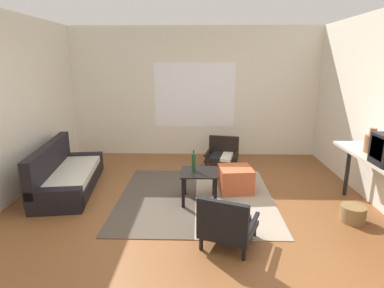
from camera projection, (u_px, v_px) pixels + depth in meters
ground_plane at (190, 219)px, 4.14m from camera, size 7.80×7.80×0.00m
far_wall_with_window at (195, 92)px, 6.75m from camera, size 5.60×0.13×2.70m
area_rug at (196, 197)px, 4.78m from camera, size 2.29×2.36×0.01m
couch at (66, 176)px, 5.05m from camera, size 0.98×1.97×0.75m
coffee_table at (199, 178)px, 4.57m from camera, size 0.53×0.52×0.46m
armchair_by_window at (222, 154)px, 6.22m from camera, size 0.71×0.70×0.55m
armchair_striped_foreground at (227, 225)px, 3.45m from camera, size 0.73×0.74×0.62m
ottoman_orange at (235, 179)px, 4.98m from camera, size 0.55×0.55×0.39m
console_shelf at (384, 166)px, 3.83m from camera, size 0.48×1.89×0.84m
clay_vase at (372, 143)px, 4.11m from camera, size 0.18×0.18×0.32m
glass_bottle at (194, 162)px, 4.54m from camera, size 0.06×0.06×0.31m
wicker_basket at (353, 214)px, 4.06m from camera, size 0.31×0.31×0.21m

